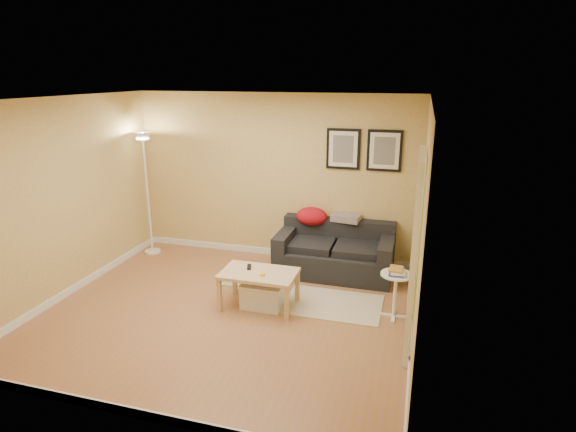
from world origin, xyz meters
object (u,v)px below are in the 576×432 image
Objects in this scene: book_stack at (397,271)px; sofa at (335,250)px; coffee_table at (259,289)px; floor_lamp at (148,197)px; storage_bin at (263,294)px; side_table at (395,295)px.

sofa is at bearing 127.78° from book_stack.
floor_lamp is (-2.34, 1.30, 0.71)m from coffee_table.
book_stack is (1.68, 0.19, 0.38)m from coffee_table.
sofa is 3.19× the size of storage_bin.
storage_bin is at bearing -176.79° from book_stack.
sofa reaches higher than storage_bin.
side_table is at bearing -49.39° from sofa.
side_table is 4.22m from floor_lamp.
storage_bin is 2.28× the size of book_stack.
coffee_table is 0.09m from storage_bin.
book_stack is 0.12× the size of floor_lamp.
coffee_table is (-0.73, -1.29, -0.14)m from sofa.
floor_lamp is at bearing 164.58° from side_table.
coffee_table is at bearing -173.51° from side_table.
storage_bin is at bearing -173.89° from side_table.
coffee_table is at bearing -29.03° from floor_lamp.
sofa is at bearing -0.11° from floor_lamp.
sofa is at bearing 61.75° from storage_bin.
side_table reaches higher than coffee_table.
coffee_table is at bearing -176.41° from book_stack.
coffee_table is 1.65× the size of side_table.
side_table is (1.68, 0.19, 0.05)m from coffee_table.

